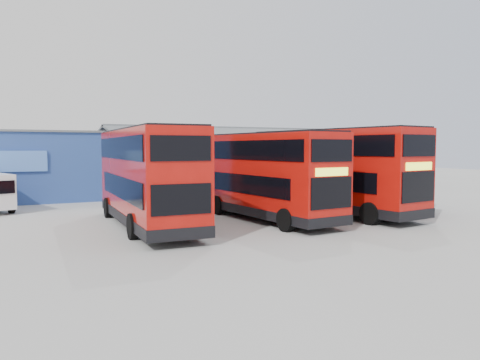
# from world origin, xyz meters

# --- Properties ---
(ground_plane) EXTENTS (120.00, 120.00, 0.00)m
(ground_plane) POSITION_xyz_m (0.00, 0.00, 0.00)
(ground_plane) COLOR #9F9F9A
(ground_plane) RESTS_ON ground
(office_block) EXTENTS (12.30, 8.32, 5.12)m
(office_block) POSITION_xyz_m (-14.00, 17.99, 2.58)
(office_block) COLOR navy
(office_block) RESTS_ON ground
(maintenance_shed) EXTENTS (30.50, 12.00, 5.89)m
(maintenance_shed) POSITION_xyz_m (8.00, 20.00, 2.60)
(maintenance_shed) COLOR #9398A0
(maintenance_shed) RESTS_ON ground
(double_decker_left) EXTENTS (3.20, 11.52, 4.83)m
(double_decker_left) POSITION_xyz_m (-8.31, 1.88, 2.40)
(double_decker_left) COLOR #B2100A
(double_decker_left) RESTS_ON ground
(double_decker_centre) EXTENTS (3.61, 11.29, 4.70)m
(double_decker_centre) POSITION_xyz_m (-1.95, 1.64, 2.34)
(double_decker_centre) COLOR #B2100A
(double_decker_centre) RESTS_ON ground
(double_decker_right) EXTENTS (4.39, 12.03, 4.98)m
(double_decker_right) POSITION_xyz_m (2.73, 1.64, 2.48)
(double_decker_right) COLOR #B2100A
(double_decker_right) RESTS_ON ground
(single_decker_blue) EXTENTS (4.02, 11.45, 3.04)m
(single_decker_blue) POSITION_xyz_m (6.91, 5.08, 1.51)
(single_decker_blue) COLOR #0D113D
(single_decker_blue) RESTS_ON ground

